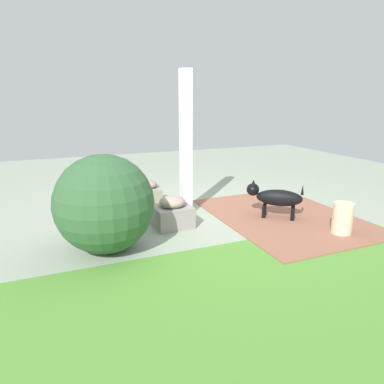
{
  "coord_description": "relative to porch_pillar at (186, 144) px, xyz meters",
  "views": [
    {
      "loc": [
        1.91,
        4.24,
        1.63
      ],
      "look_at": [
        0.26,
        0.24,
        0.44
      ],
      "focal_mm": 32.07,
      "sensor_mm": 36.0,
      "label": 1
    }
  ],
  "objects": [
    {
      "name": "brick_path",
      "position": [
        -1.21,
        0.7,
        -1.0
      ],
      "size": [
        1.8,
        2.4,
        0.02
      ],
      "primitive_type": "cube",
      "color": "#905B45",
      "rests_on": "ground"
    },
    {
      "name": "porch_pillar",
      "position": [
        0.0,
        0.0,
        0.0
      ],
      "size": [
        0.14,
        0.14,
        2.01
      ],
      "primitive_type": "cube",
      "color": "white",
      "rests_on": "ground"
    },
    {
      "name": "stone_planter_nearest",
      "position": [
        0.41,
        -0.6,
        -0.83
      ],
      "size": [
        0.43,
        0.44,
        0.39
      ],
      "color": "gray",
      "rests_on": "ground"
    },
    {
      "name": "stone_planter_mid",
      "position": [
        0.36,
        0.44,
        -0.82
      ],
      "size": [
        0.49,
        0.44,
        0.41
      ],
      "color": "gray",
      "rests_on": "ground"
    },
    {
      "name": "ground_plane",
      "position": [
        -0.16,
        0.21,
        -1.0
      ],
      "size": [
        12.0,
        12.0,
        0.0
      ],
      "primitive_type": "plane",
      "color": "gray"
    },
    {
      "name": "round_shrub",
      "position": [
        1.27,
        0.85,
        -0.47
      ],
      "size": [
        1.07,
        1.07,
        1.07
      ],
      "primitive_type": "sphere",
      "color": "#2F5831",
      "rests_on": "ground"
    },
    {
      "name": "dog",
      "position": [
        -1.05,
        0.69,
        -0.7
      ],
      "size": [
        0.68,
        0.59,
        0.53
      ],
      "color": "black",
      "rests_on": "ground"
    },
    {
      "name": "lawn_patch",
      "position": [
        0.44,
        2.61,
        -1.0
      ],
      "size": [
        5.2,
        2.8,
        0.01
      ],
      "primitive_type": "cube",
      "color": "#518B33",
      "rests_on": "ground"
    },
    {
      "name": "ceramic_urn",
      "position": [
        -1.47,
        1.49,
        -0.8
      ],
      "size": [
        0.24,
        0.24,
        0.4
      ],
      "primitive_type": "cylinder",
      "color": "beige",
      "rests_on": "ground"
    },
    {
      "name": "terracotta_pot_broad",
      "position": [
        0.95,
        -0.44,
        -0.8
      ],
      "size": [
        0.33,
        0.33,
        0.35
      ],
      "color": "#C07141",
      "rests_on": "ground"
    }
  ]
}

